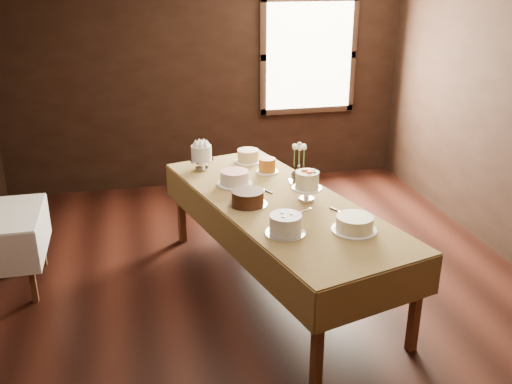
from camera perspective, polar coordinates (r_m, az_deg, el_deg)
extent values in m
cube|color=black|center=(4.90, 0.52, -11.23)|extent=(5.00, 6.00, 0.01)
cube|color=black|center=(7.17, -5.02, 11.54)|extent=(5.00, 0.02, 2.80)
cube|color=#FFEABF|center=(7.37, 5.33, 13.38)|extent=(1.10, 0.05, 1.30)
cube|color=#4D2F1D|center=(3.89, 6.18, -14.47)|extent=(0.08, 0.08, 0.76)
cube|color=#4D2F1D|center=(5.83, -7.49, -1.55)|extent=(0.08, 0.08, 0.76)
cube|color=#4D2F1D|center=(4.35, 15.66, -10.92)|extent=(0.08, 0.08, 0.76)
cube|color=#4D2F1D|center=(6.15, -0.10, -0.09)|extent=(0.08, 0.08, 0.76)
cube|color=#4D2F1D|center=(4.80, 2.36, -1.24)|extent=(1.63, 2.78, 0.04)
cube|color=olive|center=(4.79, 2.36, -0.95)|extent=(1.71, 2.85, 0.01)
cube|color=#4D2F1D|center=(5.13, -21.61, -7.09)|extent=(0.05, 0.05, 0.65)
cube|color=#4D2F1D|center=(5.71, -20.80, -3.99)|extent=(0.05, 0.05, 0.65)
cylinder|color=silver|center=(5.53, -5.44, 2.83)|extent=(0.23, 0.23, 0.11)
cylinder|color=white|center=(5.49, -5.49, 4.06)|extent=(0.27, 0.27, 0.14)
cylinder|color=white|center=(5.72, -0.80, 3.08)|extent=(0.27, 0.27, 0.01)
cylinder|color=#D4BC8D|center=(5.70, -0.81, 3.69)|extent=(0.30, 0.30, 0.12)
cylinder|color=white|center=(5.13, -2.16, 0.81)|extent=(0.32, 0.32, 0.01)
cylinder|color=white|center=(5.11, -2.17, 1.43)|extent=(0.34, 0.34, 0.11)
cylinder|color=white|center=(5.44, 1.11, 2.06)|extent=(0.21, 0.21, 0.01)
cylinder|color=#A05816|center=(5.42, 1.12, 2.73)|extent=(0.21, 0.21, 0.12)
cylinder|color=silver|center=(4.70, -0.83, -1.25)|extent=(0.32, 0.32, 0.01)
cylinder|color=#34180A|center=(4.67, -0.83, -0.54)|extent=(0.37, 0.37, 0.11)
cylinder|color=white|center=(4.80, 5.09, -0.10)|extent=(0.26, 0.26, 0.12)
cylinder|color=beige|center=(4.75, 5.14, 1.36)|extent=(0.23, 0.23, 0.14)
cylinder|color=silver|center=(4.21, 2.95, -4.15)|extent=(0.30, 0.30, 0.01)
cylinder|color=white|center=(4.17, 2.97, -3.21)|extent=(0.27, 0.27, 0.14)
cylinder|color=white|center=(4.31, 9.78, -3.79)|extent=(0.34, 0.34, 0.01)
cylinder|color=#F7EABF|center=(4.29, 9.83, -3.08)|extent=(0.38, 0.38, 0.11)
cube|color=silver|center=(4.61, 4.92, -1.83)|extent=(0.22, 0.13, 0.01)
cube|color=silver|center=(4.58, 8.88, -2.19)|extent=(0.13, 0.23, 0.01)
cube|color=silver|center=(5.04, 0.34, 0.39)|extent=(0.14, 0.22, 0.01)
cube|color=silver|center=(5.21, 3.54, 1.06)|extent=(0.05, 0.24, 0.01)
imported|color=#2D2823|center=(5.22, 4.29, 1.89)|extent=(0.15, 0.15, 0.14)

